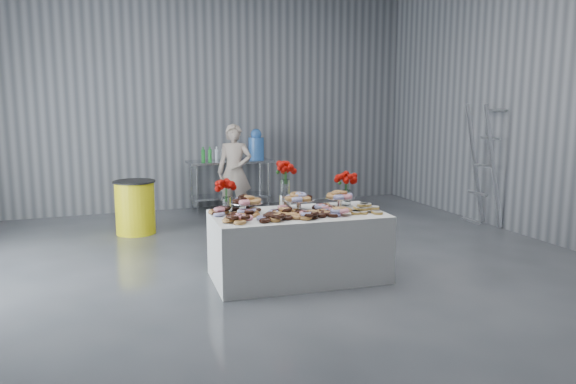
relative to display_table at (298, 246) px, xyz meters
name	(u,v)px	position (x,y,z in m)	size (l,w,h in m)	color
ground	(289,280)	(-0.12, -0.02, -0.38)	(9.00, 9.00, 0.00)	#393B41
room_walls	(262,37)	(-0.40, 0.05, 2.26)	(8.04, 9.04, 4.02)	gray
display_table	(298,246)	(0.00, 0.00, 0.00)	(1.90, 1.00, 0.75)	silver
prep_table	(230,176)	(0.27, 4.08, 0.24)	(1.50, 0.60, 0.90)	silver
donut_mounds	(300,210)	(0.00, -0.05, 0.42)	(1.80, 0.80, 0.09)	tan
cake_stand_left	(247,201)	(-0.54, 0.19, 0.52)	(0.36, 0.36, 0.17)	silver
cake_stand_mid	(299,198)	(0.06, 0.15, 0.52)	(0.36, 0.36, 0.17)	silver
cake_stand_right	(340,196)	(0.56, 0.11, 0.52)	(0.36, 0.36, 0.17)	silver
danish_pile	(366,207)	(0.74, -0.20, 0.43)	(0.48, 0.48, 0.11)	silver
bouquet_left	(227,187)	(-0.73, 0.30, 0.67)	(0.26, 0.26, 0.42)	white
bouquet_right	(347,180)	(0.72, 0.25, 0.67)	(0.26, 0.26, 0.42)	white
bouquet_center	(285,175)	(-0.03, 0.35, 0.75)	(0.26, 0.26, 0.57)	silver
water_jug	(256,146)	(0.77, 4.08, 0.77)	(0.28, 0.28, 0.55)	#468AEE
drink_bottles	(213,154)	(-0.05, 3.98, 0.66)	(0.54, 0.08, 0.27)	#268C33
person	(235,172)	(0.16, 3.32, 0.42)	(0.58, 0.38, 1.59)	#CC8C93
trash_barrel	(135,207)	(-1.52, 2.81, 0.03)	(0.62, 0.62, 0.80)	yellow
stepladder	(484,166)	(3.63, 1.37, 0.59)	(0.24, 0.49, 1.94)	silver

